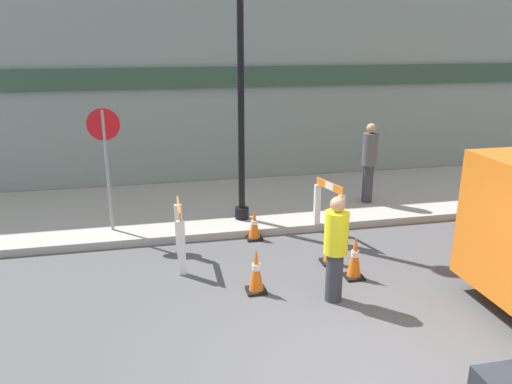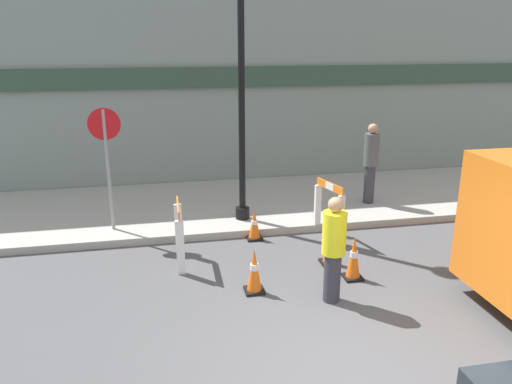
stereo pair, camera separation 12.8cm
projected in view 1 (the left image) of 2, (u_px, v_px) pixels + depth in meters
ground_plane at (358, 384)px, 5.66m from camera, size 60.00×60.00×0.00m
sidewalk_slab at (248, 203)px, 11.54m from camera, size 18.00×3.67×0.15m
storefront_facade at (232, 79)px, 12.52m from camera, size 18.00×0.22×5.50m
streetlamp_post at (240, 48)px, 9.36m from camera, size 0.44×0.44×5.32m
stop_sign at (106, 150)px, 9.30m from camera, size 0.60×0.06×2.37m
barricade_0 at (329, 208)px, 9.62m from camera, size 0.35×0.84×1.12m
barricade_1 at (180, 232)px, 8.48m from camera, size 0.15×0.89×1.09m
traffic_cone_0 at (256, 271)px, 7.60m from camera, size 0.30×0.30×0.73m
traffic_cone_1 at (330, 247)px, 8.60m from camera, size 0.30×0.30×0.62m
traffic_cone_2 at (254, 225)px, 9.62m from camera, size 0.30×0.30×0.59m
traffic_cone_3 at (355, 257)px, 8.05m from camera, size 0.30×0.30×0.74m
person_worker at (336, 246)px, 7.21m from camera, size 0.44×0.44×1.62m
person_pedestrian at (369, 160)px, 11.12m from camera, size 0.40×0.40×1.81m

